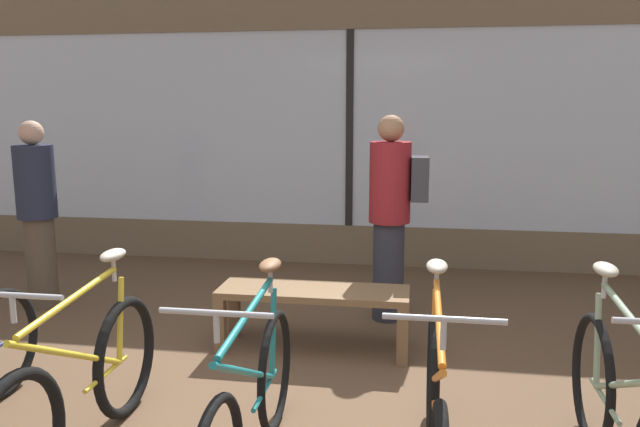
{
  "coord_description": "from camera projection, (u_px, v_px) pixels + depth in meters",
  "views": [
    {
      "loc": [
        0.76,
        -2.99,
        1.81
      ],
      "look_at": [
        0.0,
        1.82,
        0.95
      ],
      "focal_mm": 35.0,
      "sensor_mm": 36.0,
      "label": 1
    }
  ],
  "objects": [
    {
      "name": "customer_near_rack",
      "position": [
        37.0,
        211.0,
        5.51
      ],
      "size": [
        0.44,
        0.44,
        1.67
      ],
      "color": "brown",
      "rests_on": "ground_plane"
    },
    {
      "name": "customer_by_window",
      "position": [
        392.0,
        211.0,
        5.16
      ],
      "size": [
        0.49,
        0.35,
        1.72
      ],
      "color": "#2D2D38",
      "rests_on": "ground_plane"
    },
    {
      "name": "bicycle_right",
      "position": [
        623.0,
        420.0,
        2.82
      ],
      "size": [
        0.46,
        1.76,
        1.04
      ],
      "color": "black",
      "rests_on": "ground_plane"
    },
    {
      "name": "bicycle_center_right",
      "position": [
        435.0,
        413.0,
        2.91
      ],
      "size": [
        0.46,
        1.76,
        1.03
      ],
      "color": "black",
      "rests_on": "ground_plane"
    },
    {
      "name": "display_bench",
      "position": [
        313.0,
        300.0,
        4.59
      ],
      "size": [
        1.4,
        0.44,
        0.47
      ],
      "color": "brown",
      "rests_on": "ground_plane"
    },
    {
      "name": "bicycle_center",
      "position": [
        252.0,
        405.0,
        2.98
      ],
      "size": [
        0.46,
        1.71,
        1.02
      ],
      "color": "black",
      "rests_on": "ground_plane"
    },
    {
      "name": "shop_back_wall",
      "position": [
        350.0,
        119.0,
        6.88
      ],
      "size": [
        12.0,
        0.08,
        3.2
      ],
      "color": "#7A664C",
      "rests_on": "ground_plane"
    },
    {
      "name": "bicycle_center_left",
      "position": [
        80.0,
        389.0,
        3.15
      ],
      "size": [
        0.46,
        1.72,
        1.03
      ],
      "color": "black",
      "rests_on": "ground_plane"
    }
  ]
}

